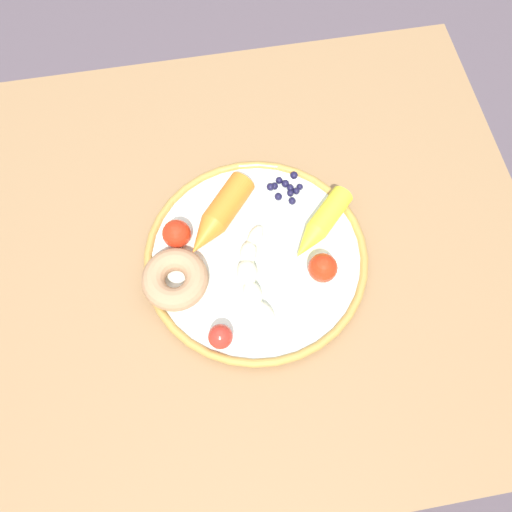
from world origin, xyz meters
TOP-DOWN VIEW (x-y plane):
  - ground_plane at (0.00, 0.00)m, footprint 6.00×6.00m
  - dining_table at (0.00, 0.00)m, footprint 0.91×0.77m
  - plate at (0.03, -0.02)m, footprint 0.32×0.32m
  - banana at (0.02, -0.05)m, footprint 0.06×0.16m
  - carrot_orange at (-0.01, 0.04)m, footprint 0.12×0.13m
  - carrot_yellow at (0.13, 0.00)m, footprint 0.11×0.11m
  - donut at (-0.08, -0.04)m, footprint 0.12×0.12m
  - blueberry_pile at (0.10, 0.08)m, footprint 0.06×0.05m
  - tomato_near at (-0.03, -0.14)m, footprint 0.03×0.03m
  - tomato_mid at (-0.07, 0.02)m, footprint 0.04×0.04m
  - tomato_far at (0.12, -0.06)m, footprint 0.04×0.04m

SIDE VIEW (x-z plane):
  - ground_plane at x=0.00m, z-range 0.00..0.00m
  - dining_table at x=0.00m, z-range 0.25..0.95m
  - plate at x=0.03m, z-range 0.70..0.72m
  - blueberry_pile at x=0.10m, z-range 0.71..0.73m
  - banana at x=0.02m, z-range 0.71..0.74m
  - donut at x=-0.08m, z-range 0.72..0.75m
  - carrot_yellow at x=0.13m, z-range 0.72..0.75m
  - tomato_near at x=-0.03m, z-range 0.72..0.75m
  - carrot_orange at x=-0.01m, z-range 0.72..0.76m
  - tomato_far at x=0.12m, z-range 0.72..0.76m
  - tomato_mid at x=-0.07m, z-range 0.72..0.76m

